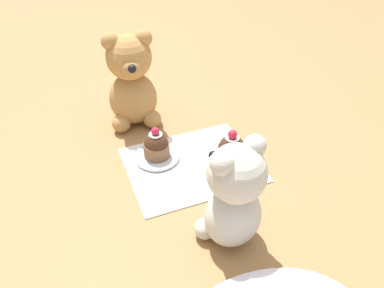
% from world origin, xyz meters
% --- Properties ---
extents(ground_plane, '(4.00, 4.00, 0.00)m').
position_xyz_m(ground_plane, '(0.00, 0.00, 0.00)').
color(ground_plane, '#9E7042').
extents(knitted_placemat, '(0.26, 0.21, 0.01)m').
position_xyz_m(knitted_placemat, '(0.00, 0.00, 0.00)').
color(knitted_placemat, silver).
rests_on(knitted_placemat, ground_plane).
extents(teddy_bear_cream, '(0.12, 0.11, 0.20)m').
position_xyz_m(teddy_bear_cream, '(0.01, 0.19, 0.10)').
color(teddy_bear_cream, beige).
rests_on(teddy_bear_cream, ground_plane).
extents(teddy_bear_tan, '(0.12, 0.12, 0.22)m').
position_xyz_m(teddy_bear_tan, '(0.07, -0.20, 0.11)').
color(teddy_bear_tan, '#B78447').
rests_on(teddy_bear_tan, ground_plane).
extents(cupcake_near_cream_bear, '(0.06, 0.06, 0.07)m').
position_xyz_m(cupcake_near_cream_bear, '(-0.08, 0.02, 0.03)').
color(cupcake_near_cream_bear, brown).
rests_on(cupcake_near_cream_bear, knitted_placemat).
extents(saucer_plate, '(0.09, 0.09, 0.01)m').
position_xyz_m(saucer_plate, '(0.06, -0.05, 0.01)').
color(saucer_plate, silver).
rests_on(saucer_plate, knitted_placemat).
extents(cupcake_near_tan_bear, '(0.05, 0.05, 0.07)m').
position_xyz_m(cupcake_near_tan_bear, '(0.06, -0.05, 0.04)').
color(cupcake_near_tan_bear, brown).
rests_on(cupcake_near_tan_bear, saucer_plate).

